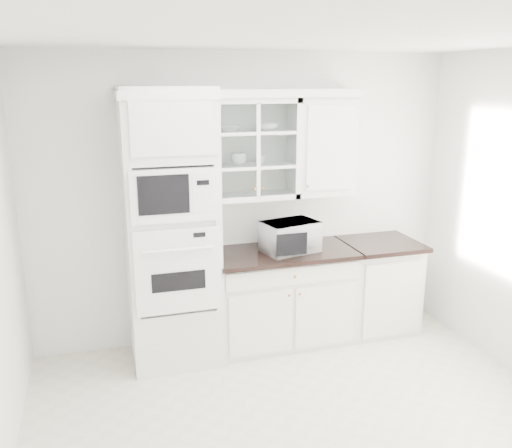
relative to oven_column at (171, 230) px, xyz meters
name	(u,v)px	position (x,y,z in m)	size (l,w,h in m)	color
ground	(311,436)	(0.75, -1.42, -1.19)	(4.00, 3.50, 0.01)	beige
room_shell	(295,179)	(0.75, -0.99, 0.58)	(4.00, 3.50, 2.70)	white
oven_column	(171,230)	(0.00, 0.00, 0.00)	(0.76, 0.68, 2.40)	silver
base_cabinet_run	(282,296)	(1.03, 0.03, -0.74)	(1.32, 0.67, 0.92)	silver
extra_base_cabinet	(377,285)	(2.03, 0.03, -0.74)	(0.72, 0.67, 0.92)	silver
upper_cabinet_glass	(253,149)	(0.78, 0.17, 0.65)	(0.80, 0.33, 0.90)	silver
upper_cabinet_solid	(323,146)	(1.46, 0.17, 0.65)	(0.55, 0.33, 0.90)	silver
crown_molding	(242,93)	(0.68, 0.14, 1.14)	(2.14, 0.38, 0.07)	white
countertop_microwave	(289,236)	(1.07, -0.01, -0.14)	(0.49, 0.40, 0.28)	white
bowl_a	(228,128)	(0.56, 0.18, 0.84)	(0.20, 0.20, 0.05)	white
bowl_b	(267,127)	(0.90, 0.15, 0.84)	(0.21, 0.21, 0.07)	white
cup_a	(239,159)	(0.65, 0.18, 0.56)	(0.14, 0.14, 0.11)	white
cup_b	(260,159)	(0.85, 0.18, 0.55)	(0.09, 0.09, 0.09)	white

